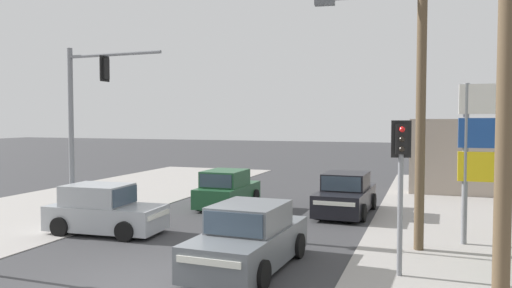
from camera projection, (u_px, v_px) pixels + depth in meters
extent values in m
plane|color=#3A3A3D|center=(142.00, 285.00, 10.79)|extent=(140.00, 140.00, 0.00)
cube|color=silver|center=(201.00, 250.00, 13.62)|extent=(0.20, 2.40, 0.01)
cube|color=silver|center=(259.00, 217.00, 18.35)|extent=(0.20, 2.40, 0.01)
cylinder|color=brown|center=(507.00, 11.00, 7.51)|extent=(0.26, 0.26, 10.42)
cylinder|color=brown|center=(421.00, 74.00, 13.40)|extent=(0.26, 0.26, 9.61)
cube|color=#595B60|center=(325.00, 2.00, 13.87)|extent=(0.59, 0.34, 0.18)
cylinder|color=slate|center=(71.00, 136.00, 17.06)|extent=(0.18, 0.18, 6.00)
cylinder|color=slate|center=(113.00, 54.00, 16.26)|extent=(3.60, 0.28, 0.11)
cube|color=black|center=(105.00, 69.00, 16.42)|extent=(0.21, 0.27, 0.68)
cube|color=black|center=(105.00, 69.00, 16.42)|extent=(0.06, 0.44, 0.84)
sphere|color=red|center=(102.00, 62.00, 16.45)|extent=(0.13, 0.13, 0.13)
sphere|color=black|center=(102.00, 69.00, 16.46)|extent=(0.13, 0.13, 0.13)
sphere|color=black|center=(102.00, 76.00, 16.47)|extent=(0.13, 0.13, 0.13)
cylinder|color=slate|center=(400.00, 216.00, 11.30)|extent=(0.12, 0.12, 2.80)
cube|color=black|center=(401.00, 139.00, 11.21)|extent=(0.30, 0.25, 0.68)
cube|color=black|center=(401.00, 139.00, 11.21)|extent=(0.44, 0.13, 0.84)
sphere|color=red|center=(402.00, 129.00, 11.08)|extent=(0.13, 0.13, 0.13)
sphere|color=black|center=(402.00, 139.00, 11.09)|extent=(0.13, 0.13, 0.13)
sphere|color=black|center=(402.00, 149.00, 11.11)|extent=(0.13, 0.13, 0.13)
cylinder|color=slate|center=(465.00, 165.00, 14.14)|extent=(0.16, 0.16, 4.60)
cube|color=silver|center=(500.00, 99.00, 13.77)|extent=(2.10, 0.14, 0.84)
cube|color=#1E4793|center=(499.00, 133.00, 13.82)|extent=(2.10, 0.14, 0.84)
cube|color=yellow|center=(498.00, 167.00, 13.86)|extent=(2.10, 0.14, 0.84)
cube|color=slate|center=(249.00, 246.00, 11.97)|extent=(1.91, 4.28, 0.80)
cube|color=slate|center=(250.00, 216.00, 11.98)|extent=(1.65, 1.98, 0.62)
cube|color=#384756|center=(233.00, 224.00, 11.08)|extent=(1.44, 0.13, 0.53)
cube|color=#384756|center=(264.00, 210.00, 12.88)|extent=(1.41, 0.13, 0.50)
cube|color=white|center=(208.00, 262.00, 9.99)|extent=(1.45, 0.11, 0.14)
cylinder|color=black|center=(262.00, 275.00, 10.45)|extent=(0.22, 0.65, 0.64)
cylinder|color=black|center=(191.00, 266.00, 11.09)|extent=(0.22, 0.65, 0.64)
cylinder|color=black|center=(299.00, 246.00, 12.87)|extent=(0.22, 0.65, 0.64)
cylinder|color=black|center=(238.00, 240.00, 13.50)|extent=(0.22, 0.65, 0.64)
cube|color=#235633|center=(228.00, 194.00, 20.43)|extent=(1.60, 3.60, 0.76)
cube|color=#235633|center=(225.00, 178.00, 20.11)|extent=(1.48, 1.90, 0.64)
cube|color=#384756|center=(234.00, 176.00, 21.03)|extent=(1.36, 0.06, 0.54)
cube|color=#384756|center=(216.00, 181.00, 19.20)|extent=(1.33, 0.06, 0.51)
cube|color=white|center=(243.00, 185.00, 22.14)|extent=(1.36, 0.04, 0.14)
cylinder|color=black|center=(221.00, 195.00, 21.75)|extent=(0.18, 0.60, 0.60)
cylinder|color=black|center=(255.00, 196.00, 21.24)|extent=(0.18, 0.60, 0.60)
cylinder|color=black|center=(199.00, 203.00, 19.65)|extent=(0.18, 0.60, 0.60)
cylinder|color=black|center=(236.00, 205.00, 19.13)|extent=(0.18, 0.60, 0.60)
cube|color=black|center=(346.00, 200.00, 18.90)|extent=(1.84, 4.26, 0.80)
cube|color=black|center=(346.00, 181.00, 18.91)|extent=(1.62, 1.95, 0.62)
cube|color=#384756|center=(341.00, 184.00, 18.01)|extent=(1.44, 0.11, 0.53)
cube|color=#384756|center=(351.00, 178.00, 19.82)|extent=(1.41, 0.11, 0.50)
cube|color=white|center=(334.00, 204.00, 16.91)|extent=(1.45, 0.09, 0.14)
cylinder|color=black|center=(363.00, 213.00, 17.39)|extent=(0.21, 0.65, 0.64)
cylinder|color=black|center=(315.00, 210.00, 18.00)|extent=(0.21, 0.65, 0.64)
cylinder|color=black|center=(373.00, 201.00, 19.82)|extent=(0.21, 0.65, 0.64)
cylinder|color=black|center=(331.00, 199.00, 20.43)|extent=(0.21, 0.65, 0.64)
cube|color=#A3A8AD|center=(106.00, 217.00, 15.66)|extent=(3.68, 1.78, 0.76)
cube|color=#A3A8AD|center=(98.00, 195.00, 15.71)|extent=(1.97, 1.57, 0.64)
cube|color=#384756|center=(125.00, 196.00, 15.44)|extent=(0.13, 1.36, 0.54)
cube|color=#384756|center=(71.00, 193.00, 15.98)|extent=(0.13, 1.33, 0.51)
cube|color=white|center=(159.00, 215.00, 15.15)|extent=(0.11, 1.36, 0.14)
cylinder|color=black|center=(151.00, 221.00, 16.13)|extent=(0.61, 0.21, 0.60)
cylinder|color=black|center=(125.00, 231.00, 14.60)|extent=(0.61, 0.21, 0.60)
cylinder|color=black|center=(91.00, 217.00, 16.75)|extent=(0.61, 0.21, 0.60)
cylinder|color=black|center=(60.00, 227.00, 15.21)|extent=(0.61, 0.21, 0.60)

